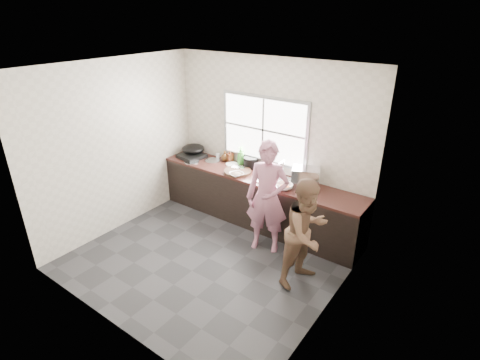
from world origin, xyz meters
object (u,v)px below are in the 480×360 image
Objects in this scene: bowl_held at (276,181)px; black_pot at (251,162)px; bowl_crabs at (285,187)px; bowl_mince at (237,174)px; bottle_brown_short at (225,156)px; wok at (193,149)px; pot_lid_left at (192,162)px; burner at (192,156)px; pot_lid_right at (212,160)px; woman at (267,201)px; plate_food at (232,164)px; bottle_green at (241,156)px; glass_jar at (218,156)px; cutting_board at (237,172)px; dish_rack at (306,178)px; person_side at (307,233)px; bottle_brown_tall at (230,156)px.

bowl_held is 0.73m from black_pot.
bowl_mince is at bearing -177.29° from bowl_crabs.
wok reaches higher than bottle_brown_short.
bottle_brown_short is 0.64× the size of pot_lid_left.
pot_lid_right is (0.40, 0.10, -0.02)m from burner.
woman is 0.88m from bowl_mince.
plate_food is at bearing 11.10° from burner.
bottle_brown_short reaches higher than pot_lid_left.
plate_food is 0.82× the size of pot_lid_right.
wok is at bearing -170.48° from bottle_green.
glass_jar is at bearing 180.00° from black_pot.
pot_lid_left is at bearing -134.80° from pot_lid_right.
cutting_board is 1.10× the size of dish_rack.
bottle_green is at bearing 117.85° from bowl_mince.
bowl_crabs is 0.25m from bowl_held.
cutting_board is (-1.68, 0.80, 0.15)m from person_side.
plate_food is at bearing -141.67° from bottle_green.
bottle_brown_short is at bearing -176.57° from bottle_green.
dish_rack is (-0.53, 0.97, 0.28)m from person_side.
burner is (-0.59, -0.23, -0.05)m from bottle_brown_short.
bottle_green reaches higher than dish_rack.
bowl_mince is 0.71m from bottle_brown_short.
bowl_crabs is (0.87, 0.04, 0.00)m from bowl_mince.
burner reaches higher than pot_lid_left.
wok is (-2.06, 0.24, 0.11)m from bowl_crabs.
bottle_brown_tall reaches higher than cutting_board.
person_side is 3.55× the size of burner.
burner is at bearing 170.73° from bowl_mince.
wok reaches higher than pot_lid_left.
bowl_crabs is at bearing -24.20° from black_pot.
cutting_board is (-0.87, 0.46, 0.09)m from woman.
wok is (-0.72, -0.16, 0.03)m from bottle_brown_tall.
black_pot is (-0.89, 0.40, 0.06)m from bowl_crabs.
person_side is (0.81, -0.34, -0.06)m from woman.
bowl_held is at bearing 4.37° from pot_lid_left.
woman reaches higher than bowl_crabs.
bottle_brown_short is at bearing 160.89° from plate_food.
bottle_brown_short is at bearing -6.33° from glass_jar.
wok reaches higher than burner.
dish_rack reaches higher than pot_lid_right.
black_pot is 1.23× the size of bottle_brown_tall.
dish_rack is at bearing 47.55° from bowl_crabs.
burner is (-0.41, -0.25, -0.01)m from glass_jar.
bowl_held is 0.44× the size of wok.
bowl_crabs is at bearing -6.58° from wok.
dish_rack is at bearing 0.07° from wok.
bowl_crabs is 1.20× the size of bottle_brown_short.
wok is 1.54× the size of pot_lid_left.
wok is at bearing 114.34° from burner.
pot_lid_right is (-0.27, -0.15, -0.10)m from bottle_brown_tall.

